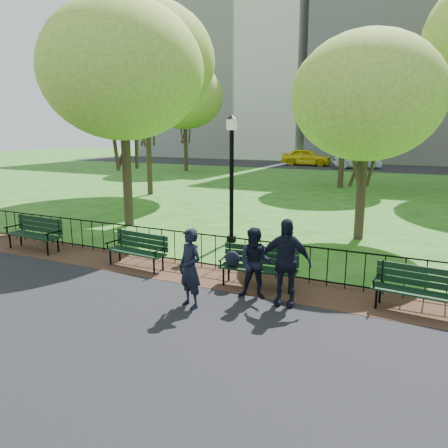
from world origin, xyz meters
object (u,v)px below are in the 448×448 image
at_px(lamppost, 232,174).
at_px(tree_near_e, 367,97).
at_px(park_bench_left_b, 36,230).
at_px(sedan_silver, 357,161).
at_px(park_bench_main, 251,261).
at_px(tree_far_c, 346,88).
at_px(person_right, 285,262).
at_px(park_bench_right_a, 421,285).
at_px(person_left, 190,268).
at_px(person_mid, 256,263).
at_px(tree_near_w, 122,70).
at_px(park_bench_left_a, 138,246).
at_px(tree_far_w, 185,96).
at_px(tree_mid_w, 146,61).
at_px(taxi, 306,157).

relative_size(lamppost, tree_near_e, 0.61).
distance_m(park_bench_left_b, sedan_silver, 32.25).
bearing_deg(park_bench_main, tree_far_c, 89.81).
distance_m(park_bench_main, sedan_silver, 32.22).
height_order(lamppost, person_right, lamppost).
distance_m(park_bench_right_a, tree_near_e, 7.04).
bearing_deg(tree_far_c, park_bench_left_b, -105.98).
xyz_separation_m(tree_near_e, person_left, (-2.09, -7.20, -3.62)).
xyz_separation_m(tree_near_e, sedan_silver, (-4.37, 26.50, -3.74)).
bearing_deg(park_bench_main, person_mid, -64.88).
bearing_deg(person_mid, sedan_silver, 83.80).
bearing_deg(person_right, tree_near_e, 78.84).
height_order(tree_near_w, person_left, tree_near_w).
height_order(park_bench_main, tree_near_e, tree_near_e).
height_order(park_bench_right_a, lamppost, lamppost).
bearing_deg(tree_near_e, park_bench_left_a, -129.62).
xyz_separation_m(park_bench_main, lamppost, (-2.05, 3.41, 1.53)).
bearing_deg(park_bench_left_b, tree_far_w, 113.07).
distance_m(tree_far_w, person_right, 29.87).
height_order(park_bench_left_a, tree_near_w, tree_near_w).
distance_m(lamppost, tree_mid_w, 12.07).
height_order(park_bench_main, tree_far_w, tree_far_w).
bearing_deg(park_bench_left_a, tree_far_w, 123.36).
relative_size(park_bench_left_b, person_left, 1.17).
xyz_separation_m(person_right, taxi, (-8.92, 34.08, -0.07)).
distance_m(tree_near_e, tree_far_w, 24.86).
distance_m(park_bench_left_a, lamppost, 3.86).
height_order(lamppost, taxi, lamppost).
bearing_deg(tree_far_c, person_left, -87.14).
xyz_separation_m(park_bench_main, tree_far_w, (-15.65, 23.54, 5.57)).
bearing_deg(person_mid, park_bench_right_a, 0.62).
distance_m(park_bench_left_b, tree_far_c, 19.54).
xyz_separation_m(lamppost, tree_near_e, (3.52, 2.18, 2.31)).
relative_size(taxi, sedan_silver, 1.17).
distance_m(tree_far_c, tree_far_w, 15.04).
xyz_separation_m(park_bench_main, park_bench_left_a, (-3.12, 0.05, -0.04)).
xyz_separation_m(park_bench_left_b, person_right, (7.81, -0.76, 0.30)).
xyz_separation_m(tree_mid_w, person_right, (11.35, -11.47, -6.00)).
bearing_deg(tree_mid_w, taxi, 83.86).
xyz_separation_m(park_bench_left_b, person_left, (6.17, -1.69, 0.21)).
bearing_deg(park_bench_left_b, person_mid, -3.23).
xyz_separation_m(park_bench_left_b, lamppost, (4.73, 3.33, 1.52)).
xyz_separation_m(park_bench_main, person_left, (-0.62, -1.61, 0.22)).
height_order(tree_mid_w, taxi, tree_mid_w).
relative_size(person_left, taxi, 0.33).
bearing_deg(person_mid, park_bench_left_b, 162.49).
relative_size(tree_near_e, tree_far_c, 0.76).
distance_m(park_bench_right_a, tree_mid_w, 18.60).
height_order(tree_mid_w, tree_far_c, tree_mid_w).
distance_m(park_bench_left_a, tree_far_c, 18.94).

